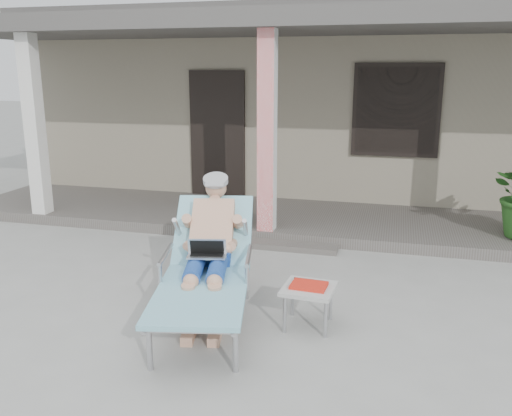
# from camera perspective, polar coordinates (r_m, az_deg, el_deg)

# --- Properties ---
(ground) EXTENTS (60.00, 60.00, 0.00)m
(ground) POSITION_cam_1_polar(r_m,az_deg,el_deg) (5.49, -4.24, -9.97)
(ground) COLOR #9E9E99
(ground) RESTS_ON ground
(house) EXTENTS (10.40, 5.40, 3.30)m
(house) POSITION_cam_1_polar(r_m,az_deg,el_deg) (11.36, 6.44, 11.29)
(house) COLOR gray
(house) RESTS_ON ground
(porch_deck) EXTENTS (10.00, 2.00, 0.15)m
(porch_deck) POSITION_cam_1_polar(r_m,az_deg,el_deg) (8.20, 2.53, -1.10)
(porch_deck) COLOR #605B56
(porch_deck) RESTS_ON ground
(porch_overhang) EXTENTS (10.00, 2.30, 2.85)m
(porch_overhang) POSITION_cam_1_polar(r_m,az_deg,el_deg) (7.86, 2.67, 18.21)
(porch_overhang) COLOR silver
(porch_overhang) RESTS_ON porch_deck
(porch_step) EXTENTS (2.00, 0.30, 0.07)m
(porch_step) POSITION_cam_1_polar(r_m,az_deg,el_deg) (7.14, 0.56, -3.78)
(porch_step) COLOR #605B56
(porch_step) RESTS_ON ground
(lounger) EXTENTS (1.16, 2.10, 1.32)m
(lounger) POSITION_cam_1_polar(r_m,az_deg,el_deg) (4.98, -5.14, -2.58)
(lounger) COLOR #B7B7BC
(lounger) RESTS_ON ground
(side_table) EXTENTS (0.48, 0.48, 0.41)m
(side_table) POSITION_cam_1_polar(r_m,az_deg,el_deg) (4.92, 5.57, -8.65)
(side_table) COLOR #B4B4AF
(side_table) RESTS_ON ground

